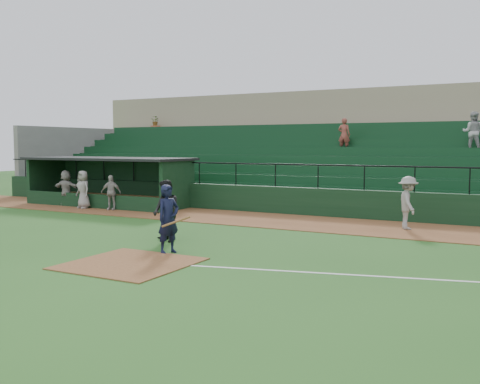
% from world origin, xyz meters
% --- Properties ---
extents(ground, '(90.00, 90.00, 0.00)m').
position_xyz_m(ground, '(0.00, 0.00, 0.00)').
color(ground, '#22511A').
rests_on(ground, ground).
extents(warning_track, '(40.00, 4.00, 0.03)m').
position_xyz_m(warning_track, '(0.00, 8.00, 0.01)').
color(warning_track, brown).
rests_on(warning_track, ground).
extents(home_plate_dirt, '(3.00, 3.00, 0.03)m').
position_xyz_m(home_plate_dirt, '(0.00, -1.00, 0.01)').
color(home_plate_dirt, brown).
rests_on(home_plate_dirt, ground).
extents(foul_line, '(17.49, 4.44, 0.01)m').
position_xyz_m(foul_line, '(8.00, 1.20, 0.01)').
color(foul_line, white).
rests_on(foul_line, ground).
extents(stadium_structure, '(38.00, 13.08, 6.40)m').
position_xyz_m(stadium_structure, '(0.00, 16.46, 2.30)').
color(stadium_structure, black).
rests_on(stadium_structure, ground).
extents(dugout, '(8.90, 3.20, 2.42)m').
position_xyz_m(dugout, '(-9.75, 9.56, 1.33)').
color(dugout, black).
rests_on(dugout, ground).
extents(batter_at_plate, '(1.12, 0.81, 1.95)m').
position_xyz_m(batter_at_plate, '(0.05, 0.64, 0.97)').
color(batter_at_plate, black).
rests_on(batter_at_plate, ground).
extents(umpire, '(1.19, 1.10, 1.96)m').
position_xyz_m(umpire, '(-1.10, 2.12, 0.98)').
color(umpire, black).
rests_on(umpire, ground).
extents(runner, '(1.15, 1.42, 1.91)m').
position_xyz_m(runner, '(5.17, 8.13, 0.99)').
color(runner, gray).
rests_on(runner, warning_track).
extents(dugout_player_a, '(1.03, 0.71, 1.62)m').
position_xyz_m(dugout_player_a, '(-8.19, 7.55, 0.84)').
color(dugout_player_a, '#ADA7A2').
rests_on(dugout_player_a, warning_track).
extents(dugout_player_b, '(0.99, 0.77, 1.80)m').
position_xyz_m(dugout_player_b, '(-9.80, 7.43, 0.93)').
color(dugout_player_b, gray).
rests_on(dugout_player_b, warning_track).
extents(dugout_player_c, '(1.68, 0.65, 1.77)m').
position_xyz_m(dugout_player_c, '(-11.36, 7.86, 0.91)').
color(dugout_player_c, '#A29D98').
rests_on(dugout_player_c, warning_track).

